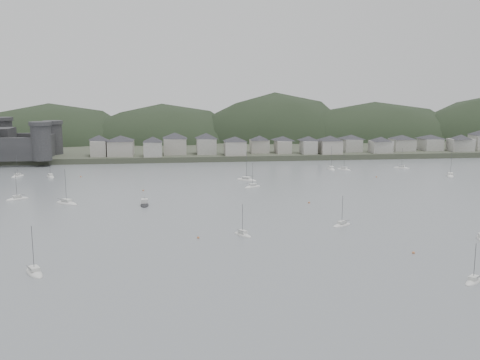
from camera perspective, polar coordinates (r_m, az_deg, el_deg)
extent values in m
plane|color=slate|center=(124.56, 4.32, -8.45)|extent=(900.00, 900.00, 0.00)
cube|color=#383D2D|center=(413.39, -3.79, 4.43)|extent=(900.00, 250.00, 3.00)
ellipsoid|color=black|center=(400.59, -19.61, 2.05)|extent=(138.98, 92.48, 81.13)
ellipsoid|color=black|center=(392.01, -8.30, 2.38)|extent=(132.08, 90.41, 79.74)
ellipsoid|color=black|center=(399.33, 3.70, 2.20)|extent=(133.88, 88.37, 101.41)
ellipsoid|color=black|center=(415.01, 14.12, 2.54)|extent=(165.81, 81.78, 82.55)
cylinder|color=#303032|center=(291.37, -20.65, 3.75)|extent=(10.00, 10.00, 18.00)
cylinder|color=#303032|center=(327.56, -24.22, 4.19)|extent=(11.00, 11.00, 19.00)
cylinder|color=#303032|center=(318.60, -19.49, 4.17)|extent=(10.00, 10.00, 17.00)
cube|color=#303032|center=(326.91, -24.23, 3.56)|extent=(56.00, 3.50, 12.00)
cube|color=#303032|center=(305.22, -20.02, 3.46)|extent=(3.50, 30.00, 12.00)
cube|color=#A29F94|center=(302.45, -14.92, 3.34)|extent=(8.34, 12.91, 8.59)
pyramid|color=#25252A|center=(301.91, -14.97, 4.43)|extent=(15.78, 15.78, 3.01)
cube|color=#A29F94|center=(300.46, -12.72, 3.36)|extent=(13.68, 13.35, 8.36)
pyramid|color=#25252A|center=(299.93, -12.76, 4.44)|extent=(20.07, 20.07, 2.93)
cube|color=gray|center=(293.98, -9.37, 3.31)|extent=(9.78, 10.20, 8.08)
pyramid|color=#25252A|center=(293.45, -9.40, 4.37)|extent=(14.83, 14.83, 2.83)
cube|color=#A29F94|center=(303.27, -7.03, 3.65)|extent=(12.59, 13.33, 9.09)
pyramid|color=#25252A|center=(302.71, -7.05, 4.81)|extent=(19.24, 19.24, 3.18)
cube|color=gray|center=(302.29, -3.65, 3.66)|extent=(10.74, 12.17, 8.87)
pyramid|color=#25252A|center=(301.73, -3.66, 4.80)|extent=(17.01, 17.01, 3.10)
cube|color=#A29F94|center=(297.19, -0.55, 3.47)|extent=(11.63, 12.09, 7.69)
pyramid|color=#25252A|center=(296.69, -0.55, 4.46)|extent=(17.61, 17.61, 2.69)
cube|color=#A29F94|center=(307.84, 2.11, 3.65)|extent=(10.37, 9.35, 7.44)
pyramid|color=#25252A|center=(307.36, 2.11, 4.58)|extent=(14.65, 14.65, 2.60)
cube|color=#A29F94|center=(307.92, 4.64, 3.61)|extent=(8.24, 12.20, 7.22)
pyramid|color=#25252A|center=(307.46, 4.65, 4.51)|extent=(15.17, 15.17, 2.53)
cube|color=gray|center=(305.97, 7.39, 3.54)|extent=(8.06, 10.91, 7.46)
pyramid|color=#25252A|center=(305.49, 7.41, 4.48)|extent=(14.08, 14.08, 2.61)
cube|color=#A29F94|center=(307.84, 9.69, 3.54)|extent=(11.73, 11.78, 7.66)
pyramid|color=#25252A|center=(307.35, 9.71, 4.50)|extent=(17.46, 17.46, 2.68)
cube|color=gray|center=(322.03, 11.88, 3.70)|extent=(10.19, 13.02, 7.33)
pyramid|color=#25252A|center=(321.58, 11.91, 4.58)|extent=(17.23, 17.23, 2.57)
cube|color=gray|center=(319.02, 14.93, 3.49)|extent=(11.70, 9.81, 6.88)
pyramid|color=#25252A|center=(318.59, 14.97, 4.32)|extent=(15.97, 15.97, 2.41)
cube|color=gray|center=(333.70, 17.06, 3.66)|extent=(12.83, 12.48, 7.00)
pyramid|color=#25252A|center=(333.28, 17.10, 4.47)|extent=(18.79, 18.79, 2.45)
cube|color=gray|center=(342.05, 19.83, 3.64)|extent=(11.07, 13.50, 6.97)
pyramid|color=#25252A|center=(341.65, 19.88, 4.43)|extent=(18.25, 18.25, 2.44)
cube|color=gray|center=(342.54, 22.70, 3.51)|extent=(13.75, 9.12, 7.34)
pyramid|color=#25252A|center=(342.11, 22.75, 4.33)|extent=(16.97, 16.97, 2.57)
ellipsoid|color=silver|center=(266.33, 9.80, 1.14)|extent=(3.10, 9.11, 1.81)
cube|color=silver|center=(266.16, 9.81, 1.40)|extent=(2.06, 3.21, 0.70)
cylinder|color=#3F3F42|center=(265.55, 9.84, 2.38)|extent=(0.12, 0.12, 11.31)
cylinder|color=#3F3F42|center=(267.61, 9.71, 1.56)|extent=(0.19, 4.07, 0.10)
ellipsoid|color=silver|center=(261.12, -22.86, 0.36)|extent=(5.64, 8.13, 1.56)
cube|color=silver|center=(260.97, -22.88, 0.59)|extent=(2.73, 3.21, 0.70)
cylinder|color=#3F3F42|center=(260.43, -22.93, 1.45)|extent=(0.12, 0.12, 9.77)
cylinder|color=#3F3F42|center=(259.52, -22.83, 0.67)|extent=(1.61, 3.21, 0.10)
ellipsoid|color=silver|center=(119.58, 23.86, -10.03)|extent=(6.33, 5.54, 1.28)
cube|color=silver|center=(119.28, 23.89, -9.60)|extent=(2.64, 2.49, 0.70)
cylinder|color=#3F3F42|center=(118.31, 24.00, -8.12)|extent=(0.12, 0.12, 8.01)
cylinder|color=#3F3F42|center=(119.01, 24.47, -9.40)|extent=(2.34, 1.84, 0.10)
ellipsoid|color=silver|center=(156.19, 10.93, -4.85)|extent=(7.12, 5.26, 1.38)
cube|color=silver|center=(155.95, 10.94, -4.49)|extent=(2.85, 2.50, 0.70)
cylinder|color=#3F3F42|center=(155.15, 10.98, -3.25)|extent=(0.12, 0.12, 8.64)
cylinder|color=#3F3F42|center=(155.61, 11.40, -4.33)|extent=(2.77, 1.58, 0.10)
ellipsoid|color=silver|center=(266.15, 11.15, 1.09)|extent=(6.63, 8.35, 1.64)
cube|color=silver|center=(265.99, 11.16, 1.33)|extent=(3.07, 3.40, 0.70)
cylinder|color=#3F3F42|center=(265.44, 11.19, 2.22)|extent=(0.12, 0.12, 10.28)
cylinder|color=#3F3F42|center=(264.49, 11.08, 1.41)|extent=(2.07, 3.18, 0.10)
ellipsoid|color=silver|center=(143.45, 0.28, -5.97)|extent=(5.43, 6.85, 1.35)
cube|color=silver|center=(143.19, 0.28, -5.59)|extent=(2.52, 2.79, 0.70)
cylinder|color=#3F3F42|center=(142.34, 0.28, -4.27)|extent=(0.12, 0.12, 8.43)
cylinder|color=#3F3F42|center=(141.99, 0.07, -5.49)|extent=(1.71, 2.62, 0.10)
ellipsoid|color=silver|center=(214.02, 1.37, -0.77)|extent=(8.06, 6.10, 1.57)
cube|color=silver|center=(213.83, 1.37, -0.48)|extent=(3.24, 2.87, 0.70)
cylinder|color=#3F3F42|center=(213.17, 1.37, 0.57)|extent=(0.12, 0.12, 9.82)
cylinder|color=#3F3F42|center=(214.25, 1.02, -0.31)|extent=(3.11, 1.85, 0.10)
ellipsoid|color=silver|center=(260.02, 21.74, 0.39)|extent=(6.74, 9.68, 1.86)
cube|color=silver|center=(259.84, 21.76, 0.66)|extent=(3.26, 3.83, 0.70)
cylinder|color=#3F3F42|center=(259.20, 21.82, 1.69)|extent=(0.12, 0.12, 11.64)
cylinder|color=#3F3F42|center=(260.72, 21.47, 0.83)|extent=(1.92, 3.81, 0.10)
ellipsoid|color=silver|center=(206.16, -22.91, -1.93)|extent=(8.06, 6.77, 1.61)
cube|color=silver|center=(205.96, -22.93, -1.63)|extent=(3.32, 3.08, 0.70)
cylinder|color=#3F3F42|center=(205.26, -23.00, -0.51)|extent=(0.12, 0.12, 10.07)
cylinder|color=#3F3F42|center=(204.74, -22.69, -1.52)|extent=(3.01, 2.18, 0.10)
ellipsoid|color=silver|center=(230.03, 0.71, -0.04)|extent=(9.62, 8.79, 1.98)
cube|color=silver|center=(229.82, 0.71, 0.28)|extent=(4.06, 3.90, 0.70)
cylinder|color=#3F3F42|center=(229.06, 0.71, 1.52)|extent=(0.12, 0.12, 12.38)
cylinder|color=#3F3F42|center=(231.04, 1.00, 0.46)|extent=(3.48, 2.94, 0.10)
ellipsoid|color=silver|center=(278.45, 17.03, 1.22)|extent=(7.98, 6.69, 1.59)
cube|color=silver|center=(278.30, 17.04, 1.45)|extent=(3.29, 3.05, 0.70)
cylinder|color=#3F3F42|center=(277.79, 17.08, 2.27)|extent=(0.12, 0.12, 9.97)
cylinder|color=#3F3F42|center=(277.00, 16.90, 1.53)|extent=(2.99, 2.16, 0.10)
ellipsoid|color=silver|center=(192.30, -18.20, -2.44)|extent=(9.55, 8.33, 1.93)
cube|color=silver|center=(192.05, -18.22, -2.07)|extent=(3.98, 3.75, 0.70)
cylinder|color=#3F3F42|center=(191.16, -18.30, -0.62)|extent=(0.12, 0.12, 12.08)
cylinder|color=#3F3F42|center=(191.21, -18.70, -1.98)|extent=(3.51, 2.72, 0.10)
ellipsoid|color=silver|center=(122.67, -21.30, -9.36)|extent=(6.33, 8.45, 1.64)
cube|color=silver|center=(122.32, -21.33, -8.87)|extent=(2.99, 3.39, 0.70)
cylinder|color=#3F3F42|center=(121.12, -21.45, -6.99)|extent=(0.12, 0.12, 10.28)
cylinder|color=#3F3F42|center=(121.15, -21.83, -8.80)|extent=(1.90, 3.27, 0.10)
ellipsoid|color=silver|center=(254.41, -19.78, 0.32)|extent=(5.92, 8.30, 1.60)
cube|color=silver|center=(254.24, -19.79, 0.56)|extent=(2.84, 3.30, 0.70)
cylinder|color=#3F3F42|center=(253.68, -19.85, 1.47)|extent=(0.12, 0.12, 10.01)
cylinder|color=#3F3F42|center=(253.07, -20.01, 0.64)|extent=(1.73, 3.25, 0.10)
ellipsoid|color=black|center=(183.13, -10.26, -2.69)|extent=(2.93, 7.73, 1.69)
cube|color=silver|center=(182.82, -10.27, -2.24)|extent=(2.20, 2.35, 1.40)
cylinder|color=#3F3F42|center=(182.64, -10.28, -1.96)|extent=(0.10, 0.10, 1.20)
sphere|color=#BD6D3F|center=(209.92, -10.40, -1.10)|extent=(0.70, 0.70, 0.70)
sphere|color=#BD6D3F|center=(141.08, -4.53, -6.22)|extent=(0.70, 0.70, 0.70)
sphere|color=#BD6D3F|center=(246.46, 14.51, 0.32)|extent=(0.70, 0.70, 0.70)
sphere|color=#BD6D3F|center=(134.58, 18.21, -7.47)|extent=(0.70, 0.70, 0.70)
sphere|color=#BD6D3F|center=(185.44, 7.47, -2.44)|extent=(0.70, 0.70, 0.70)
sphere|color=#BD6D3F|center=(249.89, -16.81, 0.34)|extent=(0.70, 0.70, 0.70)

